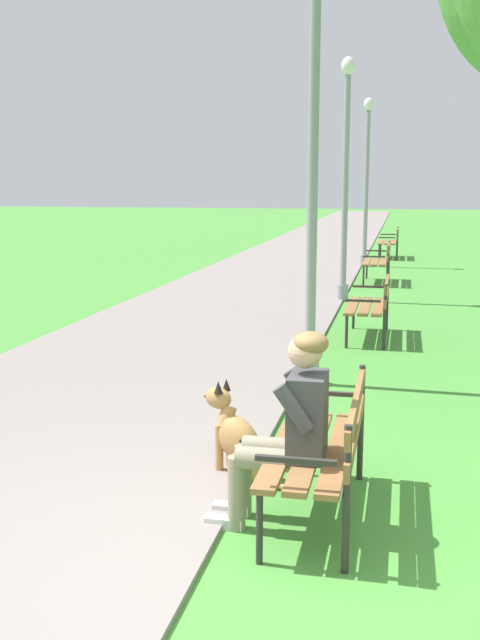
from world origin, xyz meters
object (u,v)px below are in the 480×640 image
object	(u,v)px
person_seated_on_near_bench	(290,422)
lamp_post_mid	(346,178)
park_bench_furthest	(391,240)
park_bench_far	(380,259)
dog_shepherd	(243,444)
lamp_post_near	(313,148)
park_bench_mid	(373,302)
lamp_post_far	(366,181)
park_bench_near	(326,441)

from	to	relation	value
person_seated_on_near_bench	lamp_post_mid	bearing A→B (deg)	92.48
lamp_post_mid	park_bench_furthest	bearing A→B (deg)	85.23
park_bench_far	person_seated_on_near_bench	xyz separation A→B (m)	(-0.16, -12.06, 0.17)
dog_shepherd	lamp_post_near	size ratio (longest dim) A/B	0.16
park_bench_furthest	dog_shepherd	bearing A→B (deg)	-92.47
park_bench_mid	lamp_post_far	distance (m)	9.42
park_bench_far	person_seated_on_near_bench	world-z (taller)	person_seated_on_near_bench
person_seated_on_near_bench	park_bench_near	bearing A→B (deg)	42.13
park_bench_far	park_bench_furthest	size ratio (longest dim) A/B	1.00
park_bench_furthest	person_seated_on_near_bench	bearing A→B (deg)	-90.93
park_bench_furthest	dog_shepherd	size ratio (longest dim) A/B	1.96
dog_shepherd	park_bench_mid	bearing A→B (deg)	82.48
person_seated_on_near_bench	lamp_post_far	distance (m)	15.36
person_seated_on_near_bench	lamp_post_near	world-z (taller)	lamp_post_near
person_seated_on_near_bench	lamp_post_near	size ratio (longest dim) A/B	0.26
park_bench_near	dog_shepherd	size ratio (longest dim) A/B	1.96
park_bench_near	park_bench_far	xyz separation A→B (m)	(-0.05, 11.88, 0.00)
park_bench_mid	lamp_post_near	world-z (taller)	lamp_post_near
park_bench_near	park_bench_furthest	distance (m)	17.49
dog_shepherd	lamp_post_far	distance (m)	14.69
park_bench_furthest	lamp_post_mid	bearing A→B (deg)	-94.77
dog_shepherd	lamp_post_mid	xyz separation A→B (m)	(0.04, 8.65, 1.95)
park_bench_near	person_seated_on_near_bench	distance (m)	0.33
park_bench_mid	park_bench_furthest	distance (m)	11.65
park_bench_mid	park_bench_far	distance (m)	6.03
person_seated_on_near_bench	park_bench_far	bearing A→B (deg)	89.25
dog_shepherd	lamp_post_far	size ratio (longest dim) A/B	0.18
park_bench_near	park_bench_furthest	xyz separation A→B (m)	(0.08, 17.49, 0.00)
park_bench_furthest	lamp_post_far	xyz separation A→B (m)	(-0.62, -2.39, 1.66)
park_bench_near	lamp_post_far	xyz separation A→B (m)	(-0.54, 15.10, 1.66)
person_seated_on_near_bench	lamp_post_far	xyz separation A→B (m)	(-0.33, 15.29, 1.49)
park_bench_near	park_bench_mid	distance (m)	5.84
park_bench_near	dog_shepherd	distance (m)	0.88
park_bench_mid	dog_shepherd	distance (m)	5.36
park_bench_far	lamp_post_mid	size ratio (longest dim) A/B	0.35
park_bench_near	lamp_post_mid	distance (m)	9.35
park_bench_mid	park_bench_near	bearing A→B (deg)	-90.50
park_bench_far	park_bench_near	bearing A→B (deg)	-89.76
person_seated_on_near_bench	lamp_post_mid	distance (m)	9.50
person_seated_on_near_bench	dog_shepherd	xyz separation A→B (m)	(-0.44, 0.72, -0.42)
park_bench_far	lamp_post_near	size ratio (longest dim) A/B	0.31
park_bench_furthest	park_bench_mid	bearing A→B (deg)	-90.15
park_bench_mid	park_bench_far	world-z (taller)	same
park_bench_near	park_bench_furthest	size ratio (longest dim) A/B	1.00
park_bench_far	lamp_post_far	size ratio (longest dim) A/B	0.36
park_bench_furthest	lamp_post_mid	world-z (taller)	lamp_post_mid
person_seated_on_near_bench	lamp_post_far	world-z (taller)	lamp_post_far
park_bench_far	lamp_post_near	xyz separation A→B (m)	(-0.45, -8.60, 1.95)
park_bench_far	park_bench_furthest	world-z (taller)	same
lamp_post_mid	lamp_post_far	distance (m)	5.92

